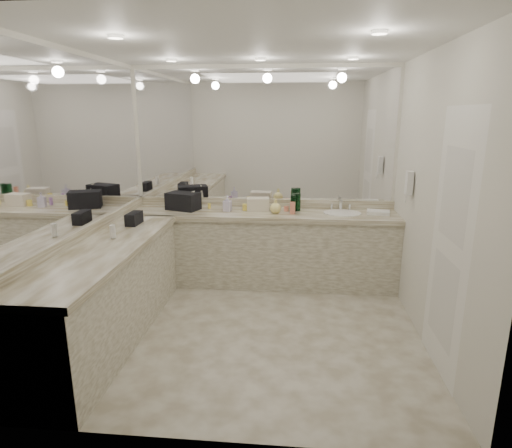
# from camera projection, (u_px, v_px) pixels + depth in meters

# --- Properties ---
(floor) EXTENTS (3.20, 3.20, 0.00)m
(floor) POSITION_uv_depth(u_px,v_px,m) (252.00, 328.00, 4.18)
(floor) COLOR beige
(floor) RESTS_ON ground
(ceiling) EXTENTS (3.20, 3.20, 0.00)m
(ceiling) POSITION_uv_depth(u_px,v_px,m) (251.00, 44.00, 3.53)
(ceiling) COLOR white
(ceiling) RESTS_ON floor
(wall_back) EXTENTS (3.20, 0.02, 2.60)m
(wall_back) POSITION_uv_depth(u_px,v_px,m) (264.00, 175.00, 5.30)
(wall_back) COLOR silver
(wall_back) RESTS_ON floor
(wall_left) EXTENTS (0.02, 3.00, 2.60)m
(wall_left) POSITION_uv_depth(u_px,v_px,m) (82.00, 195.00, 4.00)
(wall_left) COLOR silver
(wall_left) RESTS_ON floor
(wall_right) EXTENTS (0.02, 3.00, 2.60)m
(wall_right) POSITION_uv_depth(u_px,v_px,m) (434.00, 201.00, 3.71)
(wall_right) COLOR silver
(wall_right) RESTS_ON floor
(vanity_back_base) EXTENTS (3.20, 0.60, 0.84)m
(vanity_back_base) POSITION_uv_depth(u_px,v_px,m) (262.00, 250.00, 5.23)
(vanity_back_base) COLOR beige
(vanity_back_base) RESTS_ON floor
(vanity_back_top) EXTENTS (3.20, 0.64, 0.06)m
(vanity_back_top) POSITION_uv_depth(u_px,v_px,m) (262.00, 214.00, 5.11)
(vanity_back_top) COLOR beige
(vanity_back_top) RESTS_ON vanity_back_base
(vanity_left_base) EXTENTS (0.60, 2.40, 0.84)m
(vanity_left_base) POSITION_uv_depth(u_px,v_px,m) (107.00, 296.00, 3.91)
(vanity_left_base) COLOR beige
(vanity_left_base) RESTS_ON floor
(vanity_left_top) EXTENTS (0.64, 2.42, 0.06)m
(vanity_left_top) POSITION_uv_depth(u_px,v_px,m) (104.00, 250.00, 3.79)
(vanity_left_top) COLOR beige
(vanity_left_top) RESTS_ON vanity_left_base
(backsplash_back) EXTENTS (3.20, 0.04, 0.10)m
(backsplash_back) POSITION_uv_depth(u_px,v_px,m) (264.00, 203.00, 5.37)
(backsplash_back) COLOR beige
(backsplash_back) RESTS_ON vanity_back_top
(backsplash_left) EXTENTS (0.04, 3.00, 0.10)m
(backsplash_left) POSITION_uv_depth(u_px,v_px,m) (87.00, 231.00, 4.09)
(backsplash_left) COLOR beige
(backsplash_left) RESTS_ON vanity_left_top
(mirror_back) EXTENTS (3.12, 0.01, 1.55)m
(mirror_back) POSITION_uv_depth(u_px,v_px,m) (264.00, 136.00, 5.17)
(mirror_back) COLOR white
(mirror_back) RESTS_ON wall_back
(mirror_left) EXTENTS (0.01, 2.92, 1.55)m
(mirror_left) POSITION_uv_depth(u_px,v_px,m) (78.00, 144.00, 3.88)
(mirror_left) COLOR white
(mirror_left) RESTS_ON wall_left
(sink) EXTENTS (0.44, 0.44, 0.03)m
(sink) POSITION_uv_depth(u_px,v_px,m) (342.00, 214.00, 5.03)
(sink) COLOR white
(sink) RESTS_ON vanity_back_top
(faucet) EXTENTS (0.24, 0.16, 0.14)m
(faucet) POSITION_uv_depth(u_px,v_px,m) (341.00, 204.00, 5.21)
(faucet) COLOR silver
(faucet) RESTS_ON vanity_back_top
(wall_phone) EXTENTS (0.06, 0.10, 0.24)m
(wall_phone) POSITION_uv_depth(u_px,v_px,m) (409.00, 183.00, 4.38)
(wall_phone) COLOR white
(wall_phone) RESTS_ON wall_right
(door) EXTENTS (0.02, 0.82, 2.10)m
(door) POSITION_uv_depth(u_px,v_px,m) (449.00, 246.00, 3.30)
(door) COLOR white
(door) RESTS_ON wall_right
(black_toiletry_bag) EXTENTS (0.44, 0.35, 0.22)m
(black_toiletry_bag) POSITION_uv_depth(u_px,v_px,m) (183.00, 201.00, 5.20)
(black_toiletry_bag) COLOR black
(black_toiletry_bag) RESTS_ON vanity_back_top
(black_bag_spill) EXTENTS (0.12, 0.25, 0.13)m
(black_bag_spill) POSITION_uv_depth(u_px,v_px,m) (134.00, 218.00, 4.52)
(black_bag_spill) COLOR black
(black_bag_spill) RESTS_ON vanity_left_top
(cream_cosmetic_case) EXTENTS (0.28, 0.19, 0.15)m
(cream_cosmetic_case) POSITION_uv_depth(u_px,v_px,m) (258.00, 204.00, 5.17)
(cream_cosmetic_case) COLOR beige
(cream_cosmetic_case) RESTS_ON vanity_back_top
(hand_towel) EXTENTS (0.28, 0.22, 0.04)m
(hand_towel) POSITION_uv_depth(u_px,v_px,m) (378.00, 212.00, 4.99)
(hand_towel) COLOR white
(hand_towel) RESTS_ON vanity_back_top
(lotion_left) EXTENTS (0.05, 0.05, 0.12)m
(lotion_left) POSITION_uv_depth(u_px,v_px,m) (113.00, 232.00, 4.00)
(lotion_left) COLOR white
(lotion_left) RESTS_ON vanity_left_top
(soap_bottle_a) EXTENTS (0.11, 0.11, 0.22)m
(soap_bottle_a) POSITION_uv_depth(u_px,v_px,m) (194.00, 200.00, 5.24)
(soap_bottle_a) COLOR beige
(soap_bottle_a) RESTS_ON vanity_back_top
(soap_bottle_b) EXTENTS (0.10, 0.11, 0.19)m
(soap_bottle_b) POSITION_uv_depth(u_px,v_px,m) (227.00, 203.00, 5.12)
(soap_bottle_b) COLOR silver
(soap_bottle_b) RESTS_ON vanity_back_top
(soap_bottle_c) EXTENTS (0.17, 0.17, 0.17)m
(soap_bottle_c) POSITION_uv_depth(u_px,v_px,m) (276.00, 206.00, 5.02)
(soap_bottle_c) COLOR #F5E583
(soap_bottle_c) RESTS_ON vanity_back_top
(green_bottle_0) EXTENTS (0.07, 0.07, 0.21)m
(green_bottle_0) POSITION_uv_depth(u_px,v_px,m) (298.00, 202.00, 5.14)
(green_bottle_0) COLOR #124722
(green_bottle_0) RESTS_ON vanity_back_top
(green_bottle_1) EXTENTS (0.06, 0.06, 0.20)m
(green_bottle_1) POSITION_uv_depth(u_px,v_px,m) (293.00, 203.00, 5.10)
(green_bottle_1) COLOR #124722
(green_bottle_1) RESTS_ON vanity_back_top
(green_bottle_2) EXTENTS (0.07, 0.07, 0.20)m
(green_bottle_2) POSITION_uv_depth(u_px,v_px,m) (295.00, 202.00, 5.16)
(green_bottle_2) COLOR #124722
(green_bottle_2) RESTS_ON vanity_back_top
(amenity_bottle_0) EXTENTS (0.06, 0.06, 0.14)m
(amenity_bottle_0) POSITION_uv_depth(u_px,v_px,m) (196.00, 204.00, 5.23)
(amenity_bottle_0) COLOR #3F3F4C
(amenity_bottle_0) RESTS_ON vanity_back_top
(amenity_bottle_1) EXTENTS (0.06, 0.06, 0.14)m
(amenity_bottle_1) POSITION_uv_depth(u_px,v_px,m) (264.00, 205.00, 5.13)
(amenity_bottle_1) COLOR silver
(amenity_bottle_1) RESTS_ON vanity_back_top
(amenity_bottle_2) EXTENTS (0.06, 0.06, 0.10)m
(amenity_bottle_2) POSITION_uv_depth(u_px,v_px,m) (177.00, 204.00, 5.31)
(amenity_bottle_2) COLOR white
(amenity_bottle_2) RESTS_ON vanity_back_top
(amenity_bottle_3) EXTENTS (0.06, 0.06, 0.14)m
(amenity_bottle_3) POSITION_uv_depth(u_px,v_px,m) (293.00, 208.00, 4.99)
(amenity_bottle_3) COLOR #E57F66
(amenity_bottle_3) RESTS_ON vanity_back_top
(amenity_bottle_4) EXTENTS (0.04, 0.04, 0.10)m
(amenity_bottle_4) POSITION_uv_depth(u_px,v_px,m) (227.00, 205.00, 5.28)
(amenity_bottle_4) COLOR #9966B2
(amenity_bottle_4) RESTS_ON vanity_back_top
(amenity_bottle_5) EXTENTS (0.05, 0.05, 0.11)m
(amenity_bottle_5) POSITION_uv_depth(u_px,v_px,m) (251.00, 206.00, 5.18)
(amenity_bottle_5) COLOR white
(amenity_bottle_5) RESTS_ON vanity_back_top
(amenity_bottle_6) EXTENTS (0.04, 0.04, 0.06)m
(amenity_bottle_6) POSITION_uv_depth(u_px,v_px,m) (209.00, 206.00, 5.28)
(amenity_bottle_6) COLOR #F2D84C
(amenity_bottle_6) RESTS_ON vanity_back_top
(amenity_bottle_7) EXTENTS (0.06, 0.06, 0.06)m
(amenity_bottle_7) POSITION_uv_depth(u_px,v_px,m) (286.00, 209.00, 5.14)
(amenity_bottle_7) COLOR #E57F66
(amenity_bottle_7) RESTS_ON vanity_back_top
(amenity_bottle_8) EXTENTS (0.06, 0.06, 0.08)m
(amenity_bottle_8) POSITION_uv_depth(u_px,v_px,m) (245.00, 207.00, 5.17)
(amenity_bottle_8) COLOR #F2D84C
(amenity_bottle_8) RESTS_ON vanity_back_top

